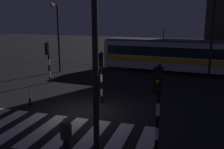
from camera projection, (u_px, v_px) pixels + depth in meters
The scene contains 13 objects.
ground_plane at pixel (84, 111), 14.58m from camera, with size 120.00×120.00×0.00m, color black.
rail_near at pixel (141, 71), 25.84m from camera, with size 80.00×0.12×0.03m, color #59595E.
rail_far at pixel (145, 69), 27.14m from camera, with size 80.00×0.12×0.03m, color #59595E.
crosswalk_zebra at pixel (55, 132), 11.93m from camera, with size 9.63×4.54×0.02m.
traffic_light_corner_far_left at pixel (48, 56), 20.65m from camera, with size 0.36×0.42×3.42m.
traffic_light_median_centre at pixel (101, 70), 15.51m from camera, with size 0.36×0.42×3.26m.
traffic_light_corner_near_right at pixel (158, 96), 9.62m from camera, with size 0.36×0.42×3.55m.
street_lamp_trackside_left at pixel (57, 29), 24.42m from camera, with size 0.44×1.21×6.69m.
street_lamp_near_kerb at pixel (91, 33), 6.86m from camera, with size 0.44×1.21×7.70m.
street_lamp_trackside_right at pixel (213, 27), 19.19m from camera, with size 0.44×1.21×7.24m.
tram at pixel (189, 56), 24.48m from camera, with size 16.94×2.58×4.15m.
pedestrian_waiting_at_kerb at pixel (66, 139), 9.31m from camera, with size 0.36×0.24×1.71m.
bollard_island_edge at pixel (30, 98), 15.29m from camera, with size 0.12×0.12×1.11m.
Camera 1 is at (6.65, -12.18, 5.20)m, focal length 40.55 mm.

